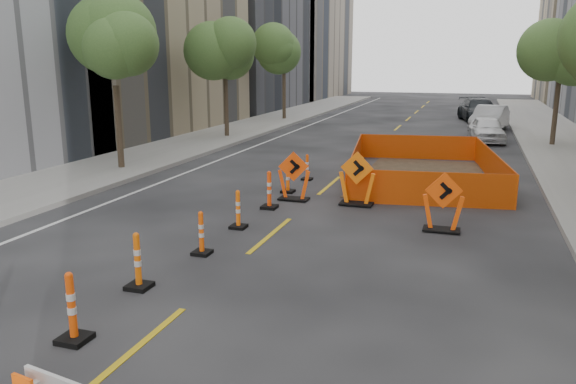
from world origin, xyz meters
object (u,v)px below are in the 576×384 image
(channelizer_4, at_px, (238,209))
(parked_car_near, at_px, (487,129))
(channelizer_1, at_px, (72,307))
(channelizer_7, at_px, (307,167))
(chevron_sign_left, at_px, (294,176))
(channelizer_2, at_px, (138,261))
(channelizer_5, at_px, (269,190))
(parked_car_far, at_px, (479,110))
(chevron_sign_center, at_px, (357,179))
(parked_car_mid, at_px, (490,118))
(channelizer_3, at_px, (201,233))
(chevron_sign_right, at_px, (443,202))
(channelizer_6, at_px, (288,177))

(channelizer_4, distance_m, parked_car_near, 19.76)
(channelizer_1, height_order, channelizer_7, channelizer_1)
(channelizer_1, relative_size, chevron_sign_left, 0.74)
(channelizer_2, height_order, channelizer_5, channelizer_5)
(channelizer_2, xyz_separation_m, parked_car_far, (6.16, 33.58, 0.25))
(chevron_sign_center, bearing_deg, channelizer_2, -106.84)
(parked_car_mid, bearing_deg, channelizer_1, -91.25)
(chevron_sign_center, xyz_separation_m, parked_car_far, (3.49, 26.10, -0.01))
(channelizer_3, height_order, channelizer_4, channelizer_4)
(parked_car_far, bearing_deg, chevron_sign_right, -103.93)
(channelizer_5, bearing_deg, parked_car_near, 69.47)
(parked_car_far, bearing_deg, channelizer_5, -114.14)
(channelizer_3, xyz_separation_m, channelizer_5, (0.06, 4.22, 0.06))
(chevron_sign_center, bearing_deg, channelizer_5, -150.93)
(chevron_sign_center, distance_m, parked_car_mid, 20.78)
(channelizer_7, bearing_deg, channelizer_4, -89.93)
(channelizer_7, height_order, chevron_sign_right, chevron_sign_right)
(channelizer_5, distance_m, chevron_sign_center, 2.63)
(chevron_sign_left, relative_size, chevron_sign_center, 0.94)
(channelizer_2, bearing_deg, parked_car_mid, 76.34)
(channelizer_5, xyz_separation_m, channelizer_6, (-0.13, 2.11, -0.03))
(chevron_sign_right, bearing_deg, chevron_sign_center, 132.45)
(channelizer_2, bearing_deg, channelizer_5, 87.09)
(chevron_sign_right, xyz_separation_m, parked_car_far, (0.92, 28.01, 0.04))
(parked_car_near, xyz_separation_m, parked_car_mid, (0.23, 4.91, 0.11))
(parked_car_mid, distance_m, parked_car_far, 5.76)
(chevron_sign_left, bearing_deg, channelizer_4, -119.18)
(channelizer_1, height_order, channelizer_4, channelizer_1)
(chevron_sign_right, relative_size, parked_car_far, 0.28)
(channelizer_5, distance_m, channelizer_7, 4.22)
(channelizer_5, xyz_separation_m, chevron_sign_right, (4.92, -0.75, 0.21))
(channelizer_1, distance_m, chevron_sign_left, 9.63)
(parked_car_mid, bearing_deg, parked_car_far, 107.22)
(channelizer_4, distance_m, parked_car_far, 29.96)
(channelizer_7, relative_size, chevron_sign_right, 0.62)
(chevron_sign_right, height_order, parked_car_mid, parked_car_mid)
(channelizer_7, height_order, chevron_sign_left, chevron_sign_left)
(channelizer_6, relative_size, parked_car_mid, 0.22)
(channelizer_5, relative_size, channelizer_7, 1.19)
(channelizer_7, bearing_deg, channelizer_2, -91.27)
(chevron_sign_left, height_order, parked_car_near, chevron_sign_left)
(channelizer_4, bearing_deg, parked_car_far, 78.61)
(channelizer_5, relative_size, chevron_sign_right, 0.73)
(channelizer_1, height_order, parked_car_far, parked_car_far)
(chevron_sign_left, bearing_deg, chevron_sign_center, -21.88)
(channelizer_1, xyz_separation_m, channelizer_4, (0.03, 6.32, -0.07))
(channelizer_4, xyz_separation_m, chevron_sign_center, (2.42, 3.27, 0.31))
(channelizer_1, height_order, channelizer_3, channelizer_1)
(parked_car_near, bearing_deg, parked_car_mid, 80.39)
(channelizer_5, height_order, channelizer_7, channelizer_5)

